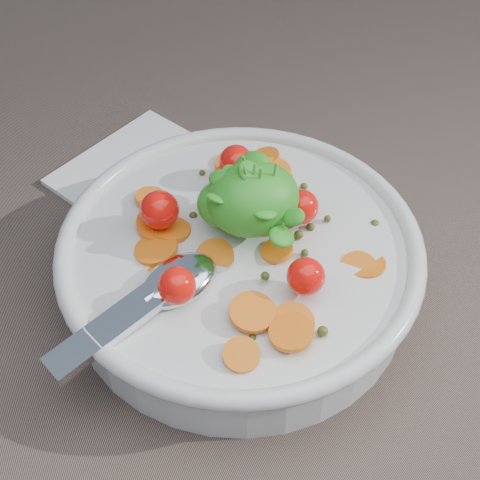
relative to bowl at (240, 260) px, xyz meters
name	(u,v)px	position (x,y,z in m)	size (l,w,h in m)	color
ground	(253,312)	(0.00, -0.03, -0.03)	(6.00, 6.00, 0.00)	#705B50
bowl	(240,260)	(0.00, 0.00, 0.00)	(0.30, 0.28, 0.12)	silver
napkin	(143,172)	(-0.03, 0.16, -0.03)	(0.14, 0.12, 0.01)	white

